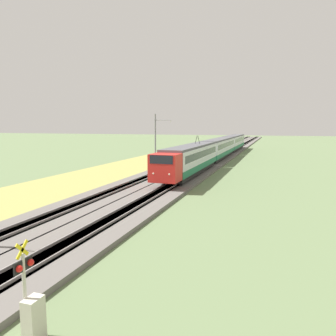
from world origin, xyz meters
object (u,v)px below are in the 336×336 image
(catenary_mast_mid, at_px, (156,140))
(equipment_cabinet, at_px, (34,320))
(crossing_signal_far, at_px, (24,282))
(passenger_train, at_px, (220,147))

(catenary_mast_mid, xyz_separation_m, equipment_cabinet, (-38.26, -10.55, -3.46))
(catenary_mast_mid, height_order, equipment_cabinet, catenary_mast_mid)
(crossing_signal_far, height_order, catenary_mast_mid, catenary_mast_mid)
(passenger_train, xyz_separation_m, crossing_signal_far, (-53.16, -3.34, -0.46))
(passenger_train, xyz_separation_m, catenary_mast_mid, (-14.84, 7.02, 1.81))
(crossing_signal_far, relative_size, equipment_cabinet, 2.26)
(passenger_train, relative_size, catenary_mast_mid, 7.92)
(crossing_signal_far, distance_m, equipment_cabinet, 1.21)
(passenger_train, height_order, crossing_signal_far, passenger_train)
(passenger_train, xyz_separation_m, equipment_cabinet, (-53.10, -3.53, -1.65))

